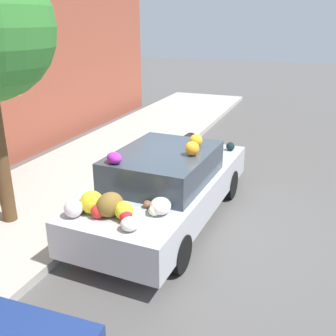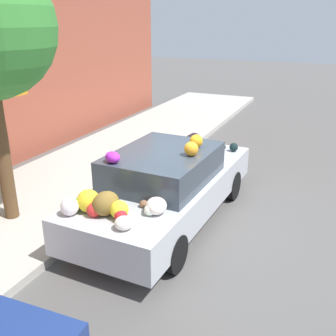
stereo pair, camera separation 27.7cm
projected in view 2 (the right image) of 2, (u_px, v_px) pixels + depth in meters
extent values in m
plane|color=#565451|center=(172.00, 220.00, 7.24)|extent=(60.00, 60.00, 0.00)
cube|color=#B2ADA3|center=(54.00, 192.00, 8.23)|extent=(24.00, 3.20, 0.14)
cylinder|color=brown|center=(2.00, 152.00, 6.64)|extent=(0.24, 0.24, 2.44)
cylinder|color=gold|center=(141.00, 160.00, 9.05)|extent=(0.20, 0.20, 0.55)
sphere|color=gold|center=(141.00, 147.00, 8.94)|extent=(0.18, 0.18, 0.18)
cube|color=#B7BABF|center=(168.00, 191.00, 7.07)|extent=(4.54, 1.90, 0.57)
cube|color=#333D47|center=(163.00, 166.00, 6.72)|extent=(2.07, 1.59, 0.52)
cylinder|color=black|center=(164.00, 173.00, 8.66)|extent=(0.59, 0.20, 0.58)
cylinder|color=black|center=(233.00, 185.00, 8.01)|extent=(0.59, 0.20, 0.58)
cylinder|color=black|center=(86.00, 230.00, 6.33)|extent=(0.59, 0.20, 0.58)
cylinder|color=black|center=(175.00, 254.00, 5.68)|extent=(0.59, 0.20, 0.58)
sphere|color=black|center=(196.00, 148.00, 8.16)|extent=(0.23, 0.23, 0.19)
sphere|color=black|center=(192.00, 142.00, 8.36)|extent=(0.45, 0.45, 0.32)
sphere|color=blue|center=(216.00, 149.00, 8.09)|extent=(0.29, 0.29, 0.22)
sphere|color=brown|center=(188.00, 148.00, 7.96)|extent=(0.32, 0.32, 0.31)
sphere|color=orange|center=(191.00, 149.00, 6.39)|extent=(0.33, 0.33, 0.24)
sphere|color=black|center=(234.00, 147.00, 8.25)|extent=(0.25, 0.25, 0.18)
sphere|color=orange|center=(196.00, 141.00, 6.81)|extent=(0.28, 0.28, 0.23)
sphere|color=white|center=(150.00, 210.00, 5.55)|extent=(0.21, 0.21, 0.17)
ellipsoid|color=purple|center=(113.00, 157.00, 6.09)|extent=(0.33, 0.36, 0.17)
sphere|color=yellow|center=(119.00, 210.00, 5.45)|extent=(0.36, 0.36, 0.26)
ellipsoid|color=black|center=(222.00, 147.00, 8.36)|extent=(0.22, 0.20, 0.11)
ellipsoid|color=white|center=(156.00, 206.00, 5.60)|extent=(0.44, 0.41, 0.23)
sphere|color=black|center=(194.00, 140.00, 8.53)|extent=(0.38, 0.38, 0.30)
sphere|color=white|center=(70.00, 206.00, 5.54)|extent=(0.31, 0.31, 0.26)
sphere|color=red|center=(121.00, 216.00, 5.37)|extent=(0.24, 0.24, 0.18)
ellipsoid|color=brown|center=(106.00, 203.00, 5.54)|extent=(0.50, 0.45, 0.35)
ellipsoid|color=green|center=(78.00, 204.00, 5.74)|extent=(0.24, 0.17, 0.17)
sphere|color=brown|center=(104.00, 203.00, 5.79)|extent=(0.18, 0.18, 0.15)
ellipsoid|color=white|center=(124.00, 223.00, 5.18)|extent=(0.33, 0.33, 0.18)
sphere|color=red|center=(94.00, 210.00, 5.51)|extent=(0.29, 0.29, 0.21)
sphere|color=yellow|center=(88.00, 201.00, 5.63)|extent=(0.39, 0.39, 0.33)
ellipsoid|color=brown|center=(144.00, 204.00, 5.80)|extent=(0.13, 0.14, 0.11)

